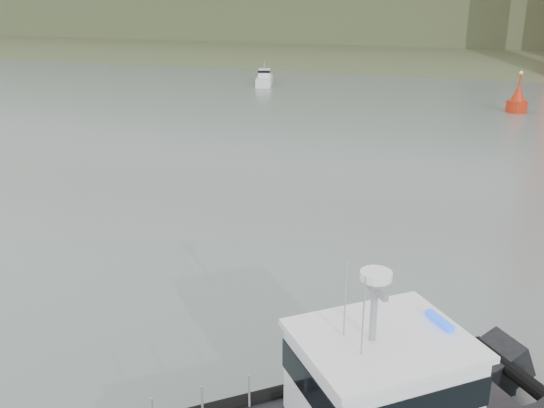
% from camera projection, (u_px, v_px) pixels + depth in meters
% --- Properties ---
extents(ground, '(400.00, 400.00, 0.00)m').
position_uv_depth(ground, '(209.00, 377.00, 19.15)').
color(ground, '#53635E').
rests_on(ground, ground).
extents(headlands, '(500.00, 105.36, 27.12)m').
position_uv_depth(headlands, '(442.00, 10.00, 129.19)').
color(headlands, '#394D2C').
rests_on(headlands, ground).
extents(motorboat, '(3.15, 5.74, 3.00)m').
position_uv_depth(motorboat, '(264.00, 79.00, 75.81)').
color(motorboat, silver).
rests_on(motorboat, ground).
extents(nav_buoy, '(2.03, 2.03, 4.22)m').
position_uv_depth(nav_buoy, '(517.00, 101.00, 59.21)').
color(nav_buoy, '#A5220B').
rests_on(nav_buoy, ground).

